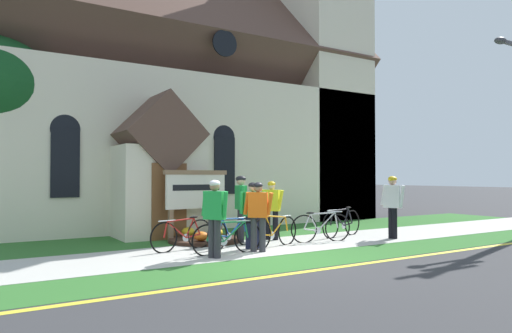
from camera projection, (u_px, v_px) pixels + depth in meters
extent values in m
plane|color=#333335|center=(193.00, 238.00, 13.01)|extent=(140.00, 140.00, 0.00)
cube|color=#B7B5AD|center=(298.00, 243.00, 11.95)|extent=(32.00, 2.49, 0.01)
cube|color=#2D6628|center=(353.00, 254.00, 10.24)|extent=(32.00, 1.53, 0.01)
cube|color=#2D6628|center=(246.00, 233.00, 14.19)|extent=(24.00, 2.81, 0.01)
cube|color=yellow|center=(385.00, 261.00, 9.47)|extent=(28.00, 0.16, 0.01)
cube|color=beige|center=(165.00, 157.00, 20.02)|extent=(14.22, 10.80, 5.14)
cube|color=brown|center=(166.00, 63.00, 20.11)|extent=(14.72, 11.00, 11.00)
cube|color=beige|center=(324.00, 75.00, 19.76)|extent=(3.00, 3.00, 12.13)
cube|color=beige|center=(159.00, 191.00, 13.38)|extent=(2.40, 1.60, 2.60)
cube|color=brown|center=(159.00, 135.00, 13.42)|extent=(2.40, 1.80, 2.40)
cube|color=brown|center=(169.00, 201.00, 12.68)|extent=(1.00, 0.06, 2.10)
cube|color=black|center=(65.00, 163.00, 12.77)|extent=(0.76, 0.06, 1.90)
cone|color=black|center=(66.00, 129.00, 12.79)|extent=(0.80, 0.06, 0.80)
cube|color=black|center=(225.00, 165.00, 15.41)|extent=(0.76, 0.06, 1.90)
cone|color=black|center=(225.00, 137.00, 15.43)|extent=(0.80, 0.06, 0.80)
cylinder|color=black|center=(225.00, 43.00, 15.50)|extent=(0.90, 0.06, 0.90)
cube|color=#7F6047|center=(171.00, 226.00, 12.30)|extent=(0.12, 0.12, 0.85)
cube|color=#7F6047|center=(219.00, 222.00, 13.14)|extent=(0.12, 0.12, 0.85)
cube|color=silver|center=(196.00, 192.00, 12.74)|extent=(1.78, 0.16, 0.93)
cube|color=#7F6047|center=(196.00, 172.00, 12.75)|extent=(1.90, 0.20, 0.12)
cube|color=black|center=(197.00, 187.00, 12.71)|extent=(1.42, 0.07, 0.16)
cylinder|color=#382319|center=(205.00, 240.00, 12.22)|extent=(1.92, 1.92, 0.10)
ellipsoid|color=gold|center=(216.00, 232.00, 12.48)|extent=(0.36, 0.36, 0.24)
ellipsoid|color=gold|center=(188.00, 232.00, 12.64)|extent=(0.36, 0.36, 0.24)
ellipsoid|color=orange|center=(201.00, 236.00, 11.68)|extent=(0.36, 0.36, 0.24)
torus|color=black|center=(207.00, 240.00, 10.05)|extent=(0.71, 0.06, 0.71)
torus|color=black|center=(248.00, 237.00, 10.56)|extent=(0.71, 0.06, 0.71)
cylinder|color=#19723F|center=(234.00, 231.00, 10.39)|extent=(0.55, 0.05, 0.44)
cylinder|color=#19723F|center=(230.00, 222.00, 10.34)|extent=(0.76, 0.06, 0.05)
cylinder|color=#19723F|center=(219.00, 232.00, 10.20)|extent=(0.26, 0.04, 0.45)
cylinder|color=#19723F|center=(215.00, 241.00, 10.15)|extent=(0.41, 0.05, 0.09)
cylinder|color=#19723F|center=(211.00, 232.00, 10.10)|extent=(0.22, 0.04, 0.39)
cylinder|color=#19723F|center=(246.00, 230.00, 10.55)|extent=(0.12, 0.04, 0.37)
ellipsoid|color=black|center=(214.00, 221.00, 10.15)|extent=(0.24, 0.09, 0.05)
cylinder|color=silver|center=(245.00, 221.00, 10.53)|extent=(0.44, 0.04, 0.03)
cylinder|color=silver|center=(224.00, 242.00, 10.25)|extent=(0.18, 0.03, 0.18)
torus|color=black|center=(352.00, 223.00, 13.70)|extent=(0.74, 0.20, 0.76)
torus|color=black|center=(331.00, 225.00, 12.95)|extent=(0.74, 0.20, 0.76)
cylinder|color=black|center=(338.00, 218.00, 13.21)|extent=(0.57, 0.16, 0.48)
cylinder|color=black|center=(341.00, 210.00, 13.30)|extent=(0.78, 0.21, 0.07)
cylinder|color=black|center=(346.00, 217.00, 13.49)|extent=(0.27, 0.09, 0.50)
cylinder|color=black|center=(348.00, 224.00, 13.55)|extent=(0.43, 0.13, 0.09)
cylinder|color=black|center=(350.00, 216.00, 13.64)|extent=(0.23, 0.08, 0.45)
cylinder|color=black|center=(331.00, 218.00, 12.99)|extent=(0.13, 0.06, 0.41)
ellipsoid|color=black|center=(348.00, 207.00, 13.58)|extent=(0.25, 0.13, 0.05)
cylinder|color=silver|center=(332.00, 210.00, 13.02)|extent=(0.44, 0.12, 0.03)
cylinder|color=silver|center=(344.00, 226.00, 13.40)|extent=(0.18, 0.06, 0.18)
torus|color=black|center=(304.00, 229.00, 12.05)|extent=(0.74, 0.20, 0.75)
torus|color=black|center=(338.00, 228.00, 12.38)|extent=(0.74, 0.20, 0.75)
cylinder|color=#B7B7BC|center=(326.00, 222.00, 12.27)|extent=(0.53, 0.15, 0.49)
cylinder|color=#B7B7BC|center=(323.00, 213.00, 12.24)|extent=(0.72, 0.20, 0.06)
cylinder|color=#B7B7BC|center=(314.00, 222.00, 12.15)|extent=(0.25, 0.09, 0.46)
cylinder|color=#B7B7BC|center=(311.00, 230.00, 12.11)|extent=(0.40, 0.12, 0.09)
cylinder|color=#B7B7BC|center=(307.00, 222.00, 12.08)|extent=(0.21, 0.08, 0.40)
cylinder|color=#B7B7BC|center=(336.00, 220.00, 12.37)|extent=(0.12, 0.06, 0.42)
ellipsoid|color=black|center=(310.00, 213.00, 12.12)|extent=(0.25, 0.13, 0.05)
cylinder|color=silver|center=(335.00, 212.00, 12.36)|extent=(0.44, 0.12, 0.03)
cylinder|color=silver|center=(318.00, 231.00, 12.18)|extent=(0.18, 0.06, 0.18)
torus|color=black|center=(217.00, 236.00, 10.83)|extent=(0.67, 0.30, 0.71)
torus|color=black|center=(245.00, 232.00, 11.70)|extent=(0.67, 0.30, 0.71)
cylinder|color=#194CA5|center=(236.00, 227.00, 11.41)|extent=(0.55, 0.25, 0.42)
cylinder|color=#194CA5|center=(233.00, 219.00, 11.32)|extent=(0.76, 0.33, 0.08)
cylinder|color=#194CA5|center=(226.00, 228.00, 11.09)|extent=(0.26, 0.13, 0.45)
cylinder|color=#194CA5|center=(223.00, 236.00, 11.00)|extent=(0.42, 0.20, 0.09)
cylinder|color=#194CA5|center=(220.00, 227.00, 10.91)|extent=(0.22, 0.12, 0.40)
cylinder|color=#194CA5|center=(244.00, 225.00, 11.67)|extent=(0.13, 0.08, 0.35)
ellipsoid|color=black|center=(223.00, 218.00, 11.00)|extent=(0.25, 0.16, 0.05)
cylinder|color=silver|center=(243.00, 218.00, 11.64)|extent=(0.42, 0.19, 0.03)
cylinder|color=silver|center=(229.00, 236.00, 11.18)|extent=(0.17, 0.09, 0.18)
torus|color=black|center=(261.00, 235.00, 10.94)|extent=(0.72, 0.25, 0.74)
torus|color=black|center=(287.00, 231.00, 11.72)|extent=(0.72, 0.25, 0.74)
cylinder|color=orange|center=(279.00, 226.00, 11.46)|extent=(0.55, 0.20, 0.44)
cylinder|color=orange|center=(276.00, 216.00, 11.38)|extent=(0.75, 0.26, 0.11)
cylinder|color=orange|center=(269.00, 226.00, 11.17)|extent=(0.26, 0.11, 0.50)
cylinder|color=orange|center=(267.00, 235.00, 11.09)|extent=(0.41, 0.16, 0.09)
cylinder|color=orange|center=(264.00, 225.00, 11.01)|extent=(0.22, 0.10, 0.45)
cylinder|color=orange|center=(286.00, 224.00, 11.69)|extent=(0.12, 0.07, 0.37)
ellipsoid|color=black|center=(266.00, 215.00, 11.09)|extent=(0.25, 0.15, 0.05)
cylinder|color=silver|center=(285.00, 216.00, 11.67)|extent=(0.43, 0.16, 0.03)
cylinder|color=silver|center=(272.00, 235.00, 11.25)|extent=(0.18, 0.07, 0.18)
torus|color=black|center=(200.00, 234.00, 11.15)|extent=(0.71, 0.17, 0.72)
torus|color=black|center=(164.00, 238.00, 10.48)|extent=(0.71, 0.17, 0.72)
cylinder|color=#A51E19|center=(177.00, 230.00, 10.71)|extent=(0.54, 0.14, 0.44)
cylinder|color=#A51E19|center=(181.00, 220.00, 10.79)|extent=(0.73, 0.17, 0.07)
cylinder|color=#A51E19|center=(190.00, 228.00, 10.96)|extent=(0.25, 0.08, 0.46)
cylinder|color=#A51E19|center=(193.00, 236.00, 11.02)|extent=(0.40, 0.11, 0.09)
cylinder|color=#A51E19|center=(197.00, 226.00, 11.10)|extent=(0.22, 0.08, 0.41)
cylinder|color=#A51E19|center=(165.00, 230.00, 10.51)|extent=(0.12, 0.06, 0.37)
ellipsoid|color=black|center=(194.00, 217.00, 11.04)|extent=(0.25, 0.12, 0.05)
cylinder|color=silver|center=(167.00, 221.00, 10.54)|extent=(0.44, 0.11, 0.03)
cylinder|color=silver|center=(186.00, 238.00, 10.88)|extent=(0.18, 0.05, 0.18)
cylinder|color=black|center=(394.00, 223.00, 12.79)|extent=(0.15, 0.15, 0.86)
cylinder|color=black|center=(391.00, 223.00, 12.86)|extent=(0.15, 0.15, 0.86)
cube|color=silver|center=(393.00, 196.00, 12.84)|extent=(0.32, 0.52, 0.63)
sphere|color=tan|center=(392.00, 181.00, 12.85)|extent=(0.22, 0.22, 0.22)
ellipsoid|color=gold|center=(392.00, 179.00, 12.85)|extent=(0.33, 0.30, 0.16)
cylinder|color=silver|center=(402.00, 196.00, 12.61)|extent=(0.09, 0.19, 0.57)
cylinder|color=silver|center=(384.00, 195.00, 13.07)|extent=(0.09, 0.22, 0.57)
cylinder|color=#2D2D33|center=(254.00, 235.00, 10.60)|extent=(0.15, 0.15, 0.79)
cylinder|color=#2D2D33|center=(262.00, 235.00, 10.57)|extent=(0.15, 0.15, 0.79)
cube|color=#E55914|center=(258.00, 205.00, 10.60)|extent=(0.47, 0.44, 0.58)
sphere|color=#936B51|center=(258.00, 188.00, 10.61)|extent=(0.20, 0.20, 0.20)
ellipsoid|color=black|center=(258.00, 185.00, 10.61)|extent=(0.33, 0.33, 0.14)
cylinder|color=#E55914|center=(247.00, 203.00, 10.68)|extent=(0.09, 0.22, 0.53)
cylinder|color=#E55914|center=(270.00, 204.00, 10.52)|extent=(0.09, 0.22, 0.53)
cylinder|color=#2D2D33|center=(241.00, 226.00, 12.10)|extent=(0.15, 0.15, 0.87)
cylinder|color=#2D2D33|center=(240.00, 226.00, 12.20)|extent=(0.15, 0.15, 0.87)
cube|color=green|center=(241.00, 197.00, 12.17)|extent=(0.32, 0.52, 0.63)
sphere|color=tan|center=(241.00, 181.00, 12.17)|extent=(0.22, 0.22, 0.22)
ellipsoid|color=black|center=(241.00, 179.00, 12.18)|extent=(0.33, 0.30, 0.16)
cylinder|color=green|center=(242.00, 197.00, 11.87)|extent=(0.09, 0.20, 0.57)
cylinder|color=green|center=(239.00, 196.00, 12.46)|extent=(0.09, 0.24, 0.57)
cylinder|color=#2D2D33|center=(217.00, 239.00, 9.74)|extent=(0.15, 0.15, 0.82)
cylinder|color=#2D2D33|center=(212.00, 239.00, 9.81)|extent=(0.15, 0.15, 0.82)
cube|color=green|center=(215.00, 205.00, 9.79)|extent=(0.41, 0.50, 0.60)
sphere|color=#936B51|center=(215.00, 186.00, 9.80)|extent=(0.21, 0.21, 0.21)
ellipsoid|color=silver|center=(215.00, 183.00, 9.80)|extent=(0.34, 0.33, 0.15)
cylinder|color=green|center=(225.00, 204.00, 9.63)|extent=(0.09, 0.18, 0.55)
cylinder|color=green|center=(205.00, 203.00, 9.96)|extent=(0.09, 0.21, 0.54)
cylinder|color=black|center=(275.00, 226.00, 12.55)|extent=(0.15, 0.15, 0.79)
cylinder|color=black|center=(268.00, 225.00, 12.63)|extent=(0.15, 0.15, 0.79)
cube|color=yellow|center=(272.00, 200.00, 12.61)|extent=(0.43, 0.48, 0.58)
sphere|color=beige|center=(272.00, 186.00, 12.62)|extent=(0.20, 0.20, 0.20)
ellipsoid|color=gold|center=(272.00, 184.00, 12.62)|extent=(0.33, 0.33, 0.14)
cylinder|color=yellow|center=(281.00, 199.00, 12.48)|extent=(0.09, 0.24, 0.52)
cylinder|color=yellow|center=(263.00, 199.00, 12.74)|extent=(0.09, 0.19, 0.53)
cylinder|color=#191E38|center=(249.00, 233.00, 11.01)|extent=(0.15, 0.15, 0.79)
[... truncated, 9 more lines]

